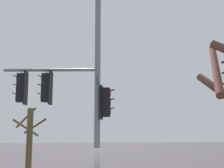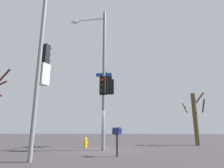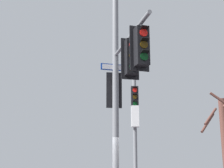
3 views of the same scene
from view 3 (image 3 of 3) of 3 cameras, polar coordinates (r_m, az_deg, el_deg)
main_signal_pole_assembly at (r=11.21m, az=2.11°, el=4.37°), size 3.19×4.30×9.96m
secondary_pole_assembly at (r=16.42m, az=3.97°, el=-4.49°), size 0.51×0.73×8.35m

